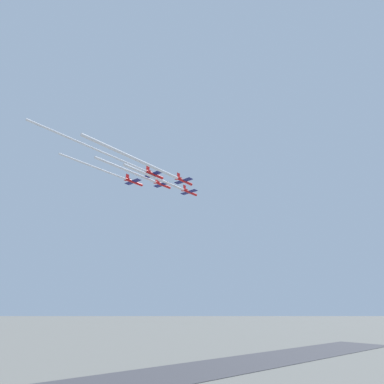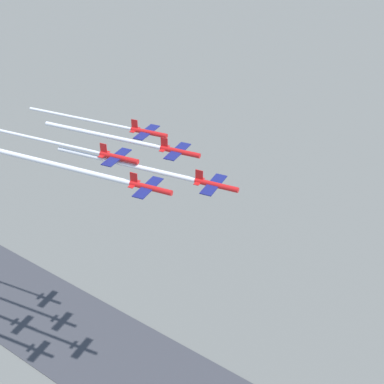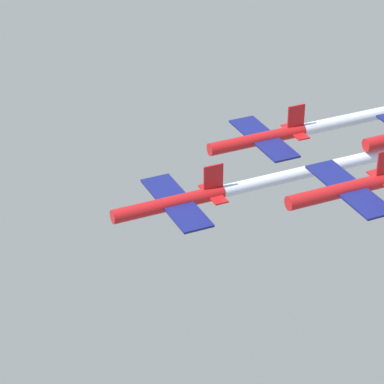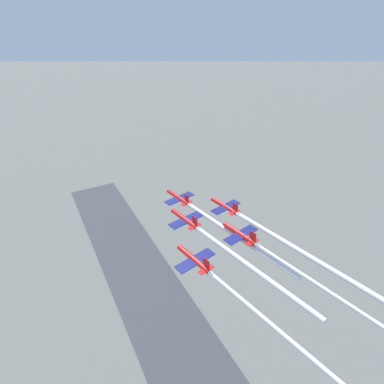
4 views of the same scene
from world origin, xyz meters
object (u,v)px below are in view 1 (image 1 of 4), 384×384
jet_3 (133,182)px  jet_4 (154,174)px  jet_1 (162,185)px  jet_2 (184,181)px  jet_0 (189,192)px

jet_3 → jet_4: 14.54m
jet_1 → jet_3: (1.94, 14.20, -0.51)m
jet_1 → jet_4: (-11.47, 8.60, -0.81)m
jet_3 → jet_4: (-13.41, -5.60, -0.30)m
jet_1 → jet_4: size_ratio=1.00×
jet_2 → jet_3: (15.35, 19.80, 1.55)m
jet_3 → jet_0: bearing=59.5°
jet_4 → jet_0: bearing=90.0°
jet_2 → jet_4: (1.94, 14.20, 1.25)m
jet_0 → jet_2: size_ratio=1.00×
jet_2 → jet_4: size_ratio=1.00×
jet_1 → jet_3: bearing=-120.5°
jet_0 → jet_2: jet_2 is taller
jet_1 → jet_2: size_ratio=1.00×
jet_0 → jet_1: jet_1 is taller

